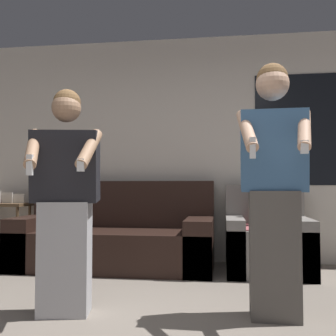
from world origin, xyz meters
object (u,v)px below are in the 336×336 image
Objects in this scene: person_left at (65,201)px; couch at (117,239)px; side_table at (7,212)px; armchair at (267,241)px; person_right at (274,187)px.

couch is at bearing 92.68° from person_left.
person_left reaches higher than side_table.
couch is 2.37× the size of armchair.
person_left is at bearing -50.84° from side_table.
person_left is 0.91× the size of person_right.
person_left is at bearing -175.66° from person_right.
person_left is (-1.55, -1.59, 0.47)m from armchair.
person_left is (1.52, -1.86, 0.21)m from side_table.
couch is 1.23× the size of person_right.
side_table is (-3.06, 0.27, 0.25)m from armchair.
couch is 1.70m from person_left.
side_table is 2.41m from person_left.
side_table is 3.45m from person_right.
couch reaches higher than side_table.
armchair is at bearing 85.71° from person_right.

